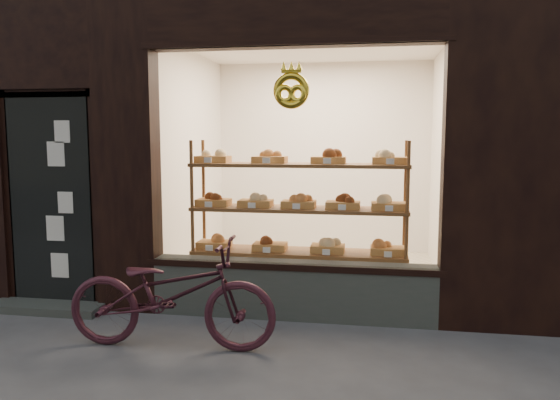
# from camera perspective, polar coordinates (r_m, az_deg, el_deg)

# --- Properties ---
(display_shelf) EXTENTS (2.20, 0.45, 1.70)m
(display_shelf) POSITION_cam_1_polar(r_m,az_deg,el_deg) (5.59, 1.96, -2.31)
(display_shelf) COLOR brown
(display_shelf) RESTS_ON ground
(bicycle) EXTENTS (1.77, 0.68, 0.91)m
(bicycle) POSITION_cam_1_polar(r_m,az_deg,el_deg) (4.62, -11.30, -9.59)
(bicycle) COLOR #371620
(bicycle) RESTS_ON ground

